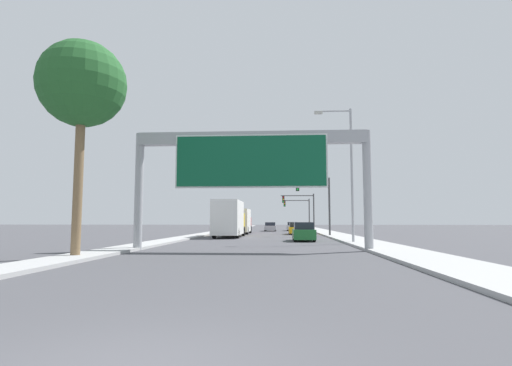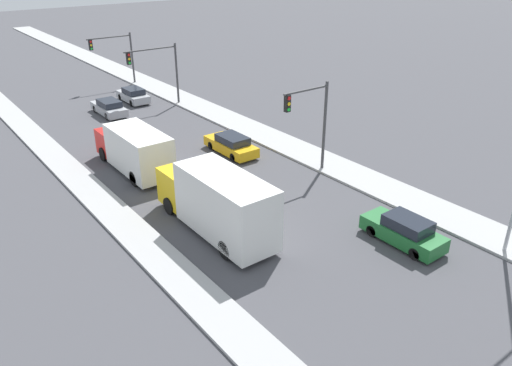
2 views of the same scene
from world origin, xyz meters
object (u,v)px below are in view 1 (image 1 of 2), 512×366
object	(u,v)px
car_near_right	(270,227)
car_mid_center	(296,229)
truck_box_secondary	(229,219)
car_far_left	(304,232)
traffic_light_far_intersection	(300,208)
street_lamp_right	(347,164)
palm_tree_foreground	(82,86)
traffic_light_near_intersection	(318,197)
traffic_light_mid_block	(302,205)
sign_gantry	(251,158)
car_near_left	(292,227)
truck_box_primary	(240,221)

from	to	relation	value
car_near_right	car_mid_center	world-z (taller)	car_mid_center
car_near_right	truck_box_secondary	world-z (taller)	truck_box_secondary
car_far_left	traffic_light_far_intersection	world-z (taller)	traffic_light_far_intersection
car_near_right	street_lamp_right	distance (m)	34.79
car_mid_center	street_lamp_right	size ratio (longest dim) A/B	0.48
car_far_left	palm_tree_foreground	world-z (taller)	palm_tree_foreground
traffic_light_near_intersection	traffic_light_mid_block	distance (m)	20.01
sign_gantry	traffic_light_near_intersection	size ratio (longest dim) A/B	2.17
car_near_right	car_near_left	bearing A→B (deg)	35.06
truck_box_primary	traffic_light_far_intersection	world-z (taller)	traffic_light_far_intersection
sign_gantry	palm_tree_foreground	xyz separation A→B (m)	(-7.45, -4.82, 2.71)
car_mid_center	palm_tree_foreground	distance (m)	33.86
car_far_left	traffic_light_mid_block	size ratio (longest dim) A/B	0.76
traffic_light_near_intersection	street_lamp_right	bearing A→B (deg)	-85.89
car_far_left	street_lamp_right	size ratio (longest dim) A/B	0.44
truck_box_primary	street_lamp_right	xyz separation A→B (m)	(10.04, -20.61, 4.23)
sign_gantry	street_lamp_right	size ratio (longest dim) A/B	1.35
truck_box_primary	traffic_light_mid_block	world-z (taller)	traffic_light_mid_block
traffic_light_mid_block	car_far_left	bearing A→B (deg)	-92.95
car_near_right	traffic_light_far_intersection	bearing A→B (deg)	61.13
palm_tree_foreground	car_mid_center	bearing A→B (deg)	70.67
traffic_light_near_intersection	street_lamp_right	world-z (taller)	street_lamp_right
car_near_right	truck_box_primary	world-z (taller)	truck_box_primary
truck_box_primary	traffic_light_near_intersection	bearing A→B (deg)	-39.85
car_mid_center	traffic_light_far_intersection	xyz separation A→B (m)	(1.59, 23.73, 3.14)
truck_box_secondary	sign_gantry	bearing A→B (deg)	-78.72
palm_tree_foreground	car_near_left	bearing A→B (deg)	77.20
car_near_left	traffic_light_far_intersection	distance (m)	7.64
traffic_light_mid_block	palm_tree_foreground	xyz separation A→B (m)	(-12.46, -44.95, 3.87)
sign_gantry	traffic_light_far_intersection	bearing A→B (deg)	84.21
truck_box_secondary	traffic_light_far_intersection	world-z (taller)	traffic_light_far_intersection
car_far_left	truck_box_secondary	size ratio (longest dim) A/B	0.51
car_mid_center	truck_box_secondary	bearing A→B (deg)	-128.34
sign_gantry	street_lamp_right	distance (m)	9.69
car_near_left	traffic_light_mid_block	bearing A→B (deg)	-64.86
car_near_left	traffic_light_near_intersection	world-z (taller)	traffic_light_near_intersection
truck_box_secondary	street_lamp_right	distance (m)	15.01
sign_gantry	car_near_left	bearing A→B (deg)	85.39
truck_box_primary	palm_tree_foreground	size ratio (longest dim) A/B	0.79
traffic_light_mid_block	sign_gantry	bearing A→B (deg)	-97.12
car_mid_center	truck_box_primary	xyz separation A→B (m)	(-7.00, 1.33, 0.88)
car_mid_center	traffic_light_mid_block	world-z (taller)	traffic_light_mid_block
car_near_right	truck_box_secondary	size ratio (longest dim) A/B	0.53
car_mid_center	truck_box_primary	bearing A→B (deg)	169.22
car_far_left	street_lamp_right	bearing A→B (deg)	-50.35
street_lamp_right	traffic_light_mid_block	bearing A→B (deg)	92.65
car_near_left	truck_box_secondary	bearing A→B (deg)	-105.18
traffic_light_mid_block	street_lamp_right	distance (m)	33.09
traffic_light_far_intersection	street_lamp_right	bearing A→B (deg)	-88.06
truck_box_primary	sign_gantry	bearing A→B (deg)	-82.81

